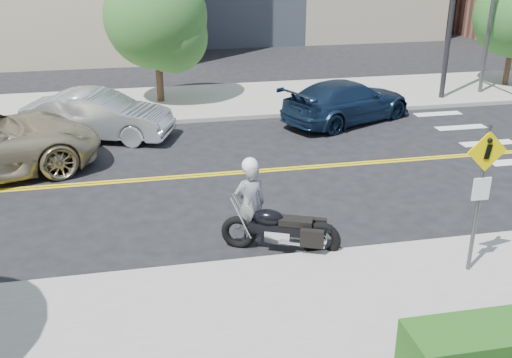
{
  "coord_description": "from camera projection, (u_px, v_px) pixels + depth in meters",
  "views": [
    {
      "loc": [
        -1.97,
        -15.55,
        6.39
      ],
      "look_at": [
        0.49,
        -3.38,
        1.2
      ],
      "focal_mm": 42.0,
      "sensor_mm": 36.0,
      "label": 1
    }
  ],
  "objects": [
    {
      "name": "ground_plane",
      "position": [
        215.0,
        174.0,
        16.89
      ],
      "size": [
        120.0,
        120.0,
        0.0
      ],
      "primitive_type": "plane",
      "color": "black",
      "rests_on": "ground"
    },
    {
      "name": "sidewalk_near",
      "position": [
        276.0,
        335.0,
        10.07
      ],
      "size": [
        60.0,
        5.0,
        0.15
      ],
      "primitive_type": "cube",
      "color": "#9E9B91",
      "rests_on": "ground_plane"
    },
    {
      "name": "sidewalk_far",
      "position": [
        189.0,
        102.0,
        23.64
      ],
      "size": [
        60.0,
        5.0,
        0.15
      ],
      "primitive_type": "cube",
      "color": "#9E9B91",
      "rests_on": "ground_plane"
    },
    {
      "name": "pedestrian_sign",
      "position": [
        481.0,
        186.0,
        11.19
      ],
      "size": [
        0.78,
        0.08,
        3.0
      ],
      "color": "#4C4C51",
      "rests_on": "sidewalk_near"
    },
    {
      "name": "motorcyclist",
      "position": [
        250.0,
        202.0,
        12.76
      ],
      "size": [
        0.74,
        0.53,
        2.03
      ],
      "rotation": [
        0.0,
        0.0,
        3.26
      ],
      "color": "#B7B8BC",
      "rests_on": "ground"
    },
    {
      "name": "motorcycle",
      "position": [
        281.0,
        219.0,
        12.59
      ],
      "size": [
        2.58,
        1.66,
        1.51
      ],
      "primitive_type": null,
      "rotation": [
        0.0,
        0.0,
        -0.4
      ],
      "color": "black",
      "rests_on": "ground"
    },
    {
      "name": "parked_car_silver",
      "position": [
        99.0,
        115.0,
        19.52
      ],
      "size": [
        5.02,
        3.15,
        1.56
      ],
      "primitive_type": "imported",
      "rotation": [
        0.0,
        0.0,
        1.23
      ],
      "color": "#AEB2B6",
      "rests_on": "ground"
    },
    {
      "name": "parked_car_blue",
      "position": [
        347.0,
        101.0,
        21.28
      ],
      "size": [
        5.52,
        4.05,
        1.48
      ],
      "primitive_type": "imported",
      "rotation": [
        0.0,
        0.0,
        2.01
      ],
      "color": "#162842",
      "rests_on": "ground"
    },
    {
      "name": "tree_far_a",
      "position": [
        156.0,
        17.0,
        22.35
      ],
      "size": [
        3.88,
        3.88,
        5.3
      ],
      "rotation": [
        0.0,
        0.0,
        -0.43
      ],
      "color": "#382619",
      "rests_on": "ground"
    }
  ]
}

